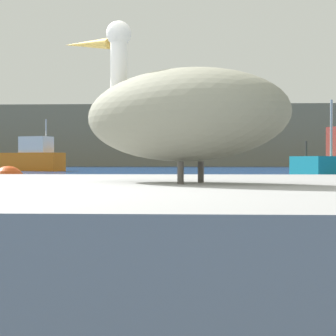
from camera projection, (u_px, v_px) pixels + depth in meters
hillside_backdrop at (184, 138)px, 77.60m from camera, size 140.00×15.46×7.99m
pier_dock at (181, 270)px, 2.67m from camera, size 3.57×3.01×0.85m
pelican at (180, 114)px, 2.66m from camera, size 1.29×1.03×0.84m
fishing_boat_orange at (28, 158)px, 44.76m from camera, size 6.69×3.93×4.15m
mooring_buoy at (8, 183)px, 13.02m from camera, size 0.80×0.80×0.80m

